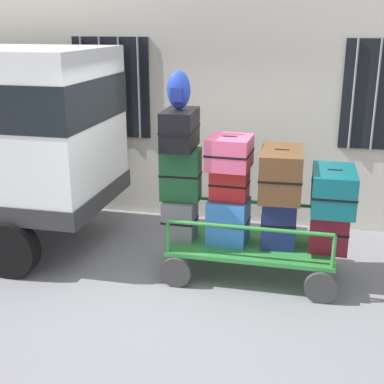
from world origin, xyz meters
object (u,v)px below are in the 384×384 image
suitcase_left_bottom (180,220)px  suitcase_midright_middle (333,190)px  suitcase_left_middle (181,174)px  suitcase_center_middle (281,173)px  luggage_cart (252,249)px  suitcase_midleft_bottom (228,221)px  suitcase_midright_bottom (330,229)px  backpack (179,90)px  suitcase_midleft_top (230,152)px  suitcase_left_top (180,129)px  suitcase_center_bottom (278,221)px  suitcase_midleft_middle (230,183)px

suitcase_left_bottom → suitcase_midright_middle: size_ratio=0.63×
suitcase_left_middle → suitcase_center_middle: 1.19m
luggage_cart → suitcase_midleft_bottom: bearing=179.4°
suitcase_left_middle → suitcase_midright_bottom: (1.78, 0.01, -0.55)m
backpack → luggage_cart: bearing=0.6°
suitcase_left_bottom → suitcase_midleft_top: suitcase_midleft_top is taller
suitcase_midleft_bottom → backpack: (-0.60, -0.01, 1.54)m
suitcase_left_top → suitcase_midright_middle: 1.88m
suitcase_left_middle → suitcase_midright_middle: 1.78m
backpack → suitcase_midright_middle: bearing=-0.5°
suitcase_center_bottom → suitcase_midright_middle: (0.59, -0.04, 0.44)m
suitcase_center_bottom → suitcase_midleft_top: bearing=-177.3°
suitcase_left_bottom → suitcase_center_middle: (1.18, 0.05, 0.66)m
suitcase_left_top → suitcase_midleft_bottom: 1.24m
suitcase_left_top → suitcase_midleft_top: bearing=-0.4°
suitcase_center_middle → suitcase_left_top: bearing=-179.0°
suitcase_left_middle → suitcase_midleft_bottom: 0.80m
backpack → suitcase_left_top: bearing=-2.7°
suitcase_left_middle → suitcase_midleft_middle: suitcase_left_middle is taller
suitcase_midleft_bottom → suitcase_center_bottom: size_ratio=0.87×
suitcase_midright_middle → suitcase_left_middle: bearing=178.8°
suitcase_left_bottom → suitcase_midright_bottom: bearing=1.9°
backpack → suitcase_left_bottom: bearing=-67.1°
suitcase_left_bottom → suitcase_midleft_middle: 0.77m
suitcase_left_bottom → suitcase_center_middle: 1.35m
suitcase_left_top → suitcase_midleft_bottom: size_ratio=1.22×
suitcase_midleft_top → suitcase_midleft_middle: bearing=90.0°
suitcase_midleft_bottom → suitcase_midright_middle: suitcase_midright_middle is taller
suitcase_left_bottom → suitcase_left_top: suitcase_left_top is taller
suitcase_midleft_middle → suitcase_center_middle: 0.62m
suitcase_left_middle → suitcase_midleft_bottom: suitcase_left_middle is taller
suitcase_midright_middle → luggage_cart: bearing=178.3°
suitcase_midleft_middle → suitcase_center_bottom: size_ratio=0.73×
suitcase_left_top → suitcase_midleft_middle: 0.86m
suitcase_left_middle → suitcase_center_middle: size_ratio=0.77×
suitcase_midleft_middle → suitcase_midright_bottom: bearing=-0.4°
suitcase_left_top → suitcase_midright_bottom: 2.09m
suitcase_midleft_middle → suitcase_center_bottom: bearing=-1.8°
suitcase_center_middle → suitcase_midright_bottom: suitcase_center_middle is taller
backpack → suitcase_left_middle: bearing=62.9°
suitcase_left_middle → suitcase_center_bottom: (1.18, 0.00, -0.50)m
suitcase_left_bottom → suitcase_left_top: bearing=90.0°
luggage_cart → suitcase_midright_middle: (0.89, -0.03, 0.83)m
suitcase_midleft_bottom → suitcase_midleft_top: suitcase_midleft_top is taller
suitcase_midleft_bottom → suitcase_left_bottom: bearing=-176.4°
suitcase_midright_middle → suitcase_left_bottom: bearing=-179.7°
suitcase_center_bottom → backpack: bearing=-178.9°
suitcase_left_top → suitcase_midright_bottom: (1.78, 0.03, -1.10)m
suitcase_left_middle → suitcase_midright_middle: bearing=-1.2°
suitcase_center_middle → luggage_cart: bearing=-177.7°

